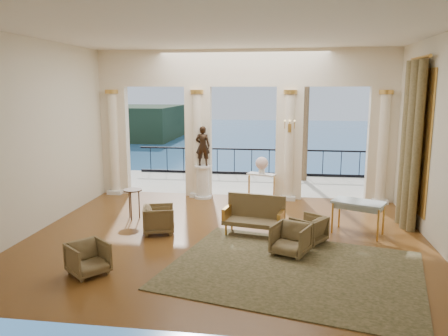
# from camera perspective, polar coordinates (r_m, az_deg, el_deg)

# --- Properties ---
(floor) EXTENTS (9.00, 9.00, 0.00)m
(floor) POSITION_cam_1_polar(r_m,az_deg,el_deg) (10.10, 0.30, -9.02)
(floor) COLOR #492B11
(floor) RESTS_ON ground
(room_walls) EXTENTS (9.00, 9.00, 9.00)m
(room_walls) POSITION_cam_1_polar(r_m,az_deg,el_deg) (8.44, -0.72, 7.13)
(room_walls) COLOR beige
(room_walls) RESTS_ON ground
(arcade) EXTENTS (9.00, 0.56, 4.50)m
(arcade) POSITION_cam_1_polar(r_m,az_deg,el_deg) (13.35, 2.53, 7.06)
(arcade) COLOR #F8E3C6
(arcade) RESTS_ON ground
(terrace) EXTENTS (10.00, 3.60, 0.10)m
(terrace) POSITION_cam_1_polar(r_m,az_deg,el_deg) (15.67, 3.16, -2.17)
(terrace) COLOR #B2AB95
(terrace) RESTS_ON ground
(balustrade) EXTENTS (9.00, 0.06, 1.03)m
(balustrade) POSITION_cam_1_polar(r_m,az_deg,el_deg) (17.15, 3.63, 0.48)
(balustrade) COLOR black
(balustrade) RESTS_ON terrace
(palm_tree) EXTENTS (2.00, 2.00, 4.50)m
(palm_tree) POSITION_cam_1_polar(r_m,az_deg,el_deg) (16.07, 10.87, 12.84)
(palm_tree) COLOR #4C3823
(palm_tree) RESTS_ON terrace
(headland) EXTENTS (22.00, 18.00, 6.00)m
(headland) POSITION_cam_1_polar(r_m,az_deg,el_deg) (85.61, -13.49, 5.88)
(headland) COLOR black
(headland) RESTS_ON sea
(sea) EXTENTS (160.00, 160.00, 0.00)m
(sea) POSITION_cam_1_polar(r_m,az_deg,el_deg) (70.08, 6.92, 2.67)
(sea) COLOR #215190
(sea) RESTS_ON ground
(curtain) EXTENTS (0.33, 1.40, 4.09)m
(curtain) POSITION_cam_1_polar(r_m,az_deg,el_deg) (11.43, 23.24, 2.82)
(curtain) COLOR brown
(curtain) RESTS_ON ground
(window_frame) EXTENTS (0.04, 1.60, 3.40)m
(window_frame) POSITION_cam_1_polar(r_m,az_deg,el_deg) (11.47, 24.17, 3.19)
(window_frame) COLOR gold
(window_frame) RESTS_ON room_walls
(wall_sconce) EXTENTS (0.30, 0.11, 0.33)m
(wall_sconce) POSITION_cam_1_polar(r_m,az_deg,el_deg) (13.00, 8.57, 5.30)
(wall_sconce) COLOR gold
(wall_sconce) RESTS_ON arcade
(rug) EXTENTS (5.24, 4.48, 0.02)m
(rug) POSITION_cam_1_polar(r_m,az_deg,el_deg) (8.50, 9.09, -12.95)
(rug) COLOR #2B3418
(rug) RESTS_ON ground
(armchair_a) EXTENTS (0.87, 0.88, 0.66)m
(armchair_a) POSITION_cam_1_polar(r_m,az_deg,el_deg) (8.48, -17.34, -11.01)
(armchair_a) COLOR #463B1F
(armchair_a) RESTS_ON ground
(armchair_b) EXTENTS (0.88, 0.86, 0.71)m
(armchair_b) POSITION_cam_1_polar(r_m,az_deg,el_deg) (9.10, 8.70, -9.02)
(armchair_b) COLOR #463B1F
(armchair_b) RESTS_ON ground
(armchair_c) EXTENTS (0.87, 0.88, 0.67)m
(armchair_c) POSITION_cam_1_polar(r_m,az_deg,el_deg) (9.85, 10.99, -7.68)
(armchair_c) COLOR #463B1F
(armchair_c) RESTS_ON ground
(armchair_d) EXTENTS (0.82, 0.85, 0.72)m
(armchair_d) POSITION_cam_1_polar(r_m,az_deg,el_deg) (10.41, -8.51, -6.46)
(armchair_d) COLOR #463B1F
(armchair_d) RESTS_ON ground
(settee) EXTENTS (1.46, 0.83, 0.91)m
(settee) POSITION_cam_1_polar(r_m,az_deg,el_deg) (10.21, 4.01, -6.17)
(settee) COLOR #463B1F
(settee) RESTS_ON ground
(game_table) EXTENTS (1.30, 1.04, 0.78)m
(game_table) POSITION_cam_1_polar(r_m,az_deg,el_deg) (10.59, 17.16, -4.60)
(game_table) COLOR #A0BAC6
(game_table) RESTS_ON ground
(pedestal) EXTENTS (0.56, 0.56, 1.02)m
(pedestal) POSITION_cam_1_polar(r_m,az_deg,el_deg) (13.49, -2.75, -1.89)
(pedestal) COLOR silver
(pedestal) RESTS_ON ground
(statue) EXTENTS (0.44, 0.29, 1.21)m
(statue) POSITION_cam_1_polar(r_m,az_deg,el_deg) (13.29, -2.80, 2.89)
(statue) COLOR black
(statue) RESTS_ON pedestal
(console_table) EXTENTS (0.91, 0.60, 0.81)m
(console_table) POSITION_cam_1_polar(r_m,az_deg,el_deg) (13.28, 4.93, -1.31)
(console_table) COLOR silver
(console_table) RESTS_ON ground
(urn) EXTENTS (0.38, 0.38, 0.51)m
(urn) POSITION_cam_1_polar(r_m,az_deg,el_deg) (13.20, 4.96, 0.51)
(urn) COLOR white
(urn) RESTS_ON console_table
(side_table) EXTENTS (0.48, 0.48, 0.78)m
(side_table) POSITION_cam_1_polar(r_m,az_deg,el_deg) (11.55, -11.83, -3.29)
(side_table) COLOR black
(side_table) RESTS_ON ground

